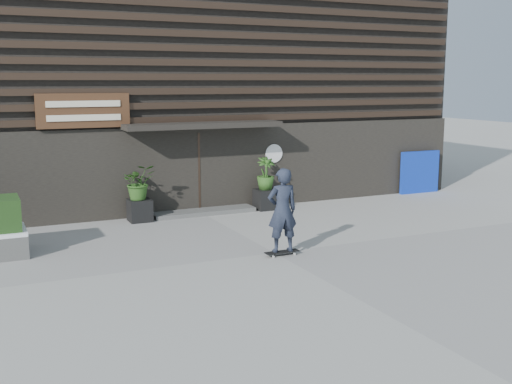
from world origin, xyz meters
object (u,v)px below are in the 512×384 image
planter_pot_left (140,210)px  blue_tarp (420,172)px  planter_pot_right (266,199)px  skateboarder (282,210)px

planter_pot_left → blue_tarp: blue_tarp is taller
planter_pot_left → blue_tarp: (9.76, 0.30, 0.41)m
planter_pot_right → blue_tarp: (5.96, 0.30, 0.41)m
planter_pot_right → skateboarder: size_ratio=0.31×
planter_pot_right → blue_tarp: 5.98m
blue_tarp → skateboarder: bearing=-147.0°
planter_pot_left → skateboarder: skateboarder is taller
planter_pot_right → skateboarder: skateboarder is taller
planter_pot_left → skateboarder: 5.10m
planter_pot_left → planter_pot_right: 3.80m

